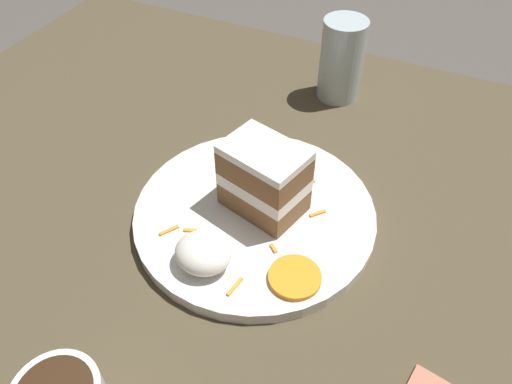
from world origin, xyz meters
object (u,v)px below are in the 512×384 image
object	(u,v)px
cake_slice	(264,179)
cream_dollop	(203,253)
plate	(256,215)
orange_garnish	(295,277)
drinking_glass	(341,65)

from	to	relation	value
cake_slice	cream_dollop	world-z (taller)	cake_slice
plate	orange_garnish	distance (m)	0.11
cake_slice	orange_garnish	bearing A→B (deg)	56.65
cream_dollop	plate	bearing A→B (deg)	-100.80
plate	cake_slice	distance (m)	0.06
cream_dollop	drinking_glass	xyz separation A→B (m)	(-0.02, -0.40, 0.02)
cake_slice	orange_garnish	world-z (taller)	cake_slice
plate	drinking_glass	xyz separation A→B (m)	(-0.00, -0.31, 0.05)
plate	drinking_glass	size ratio (longest dim) A/B	2.32
plate	orange_garnish	bearing A→B (deg)	137.59
orange_garnish	plate	bearing A→B (deg)	-42.41
cake_slice	cream_dollop	size ratio (longest dim) A/B	1.70
plate	orange_garnish	size ratio (longest dim) A/B	5.12
orange_garnish	drinking_glass	xyz separation A→B (m)	(0.08, -0.38, 0.04)
cake_slice	cream_dollop	distance (m)	0.12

